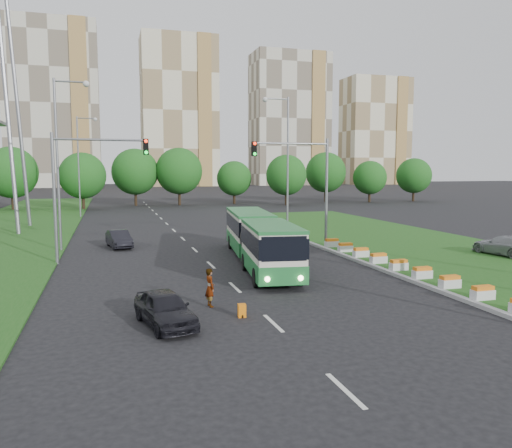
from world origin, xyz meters
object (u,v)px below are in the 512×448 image
object	(u,v)px
articulated_bus	(256,238)
shopping_trolley	(242,311)
car_median	(505,245)
traffic_mast_left	(82,177)
car_left_near	(165,308)
traffic_mast_median	(306,175)
pedestrian	(210,288)
car_left_far	(119,239)

from	to	relation	value
articulated_bus	shopping_trolley	distance (m)	11.46
car_median	traffic_mast_left	bearing A→B (deg)	-19.66
car_left_near	shopping_trolley	distance (m)	3.05
traffic_mast_median	shopping_trolley	world-z (taller)	traffic_mast_median
car_left_near	traffic_mast_left	bearing A→B (deg)	91.23
articulated_bus	pedestrian	distance (m)	10.06
traffic_mast_left	car_median	distance (m)	27.55
traffic_mast_left	pedestrian	world-z (taller)	traffic_mast_left
traffic_mast_left	shopping_trolley	size ratio (longest dim) A/B	15.14
pedestrian	traffic_mast_left	bearing A→B (deg)	16.28
traffic_mast_left	shopping_trolley	distance (m)	16.14
car_left_far	shopping_trolley	bearing A→B (deg)	-87.82
car_median	car_left_near	bearing A→B (deg)	12.46
articulated_bus	car_median	world-z (taller)	articulated_bus
articulated_bus	shopping_trolley	xyz separation A→B (m)	(-3.78, -10.74, -1.30)
traffic_mast_median	shopping_trolley	xyz separation A→B (m)	(-8.72, -14.90, -5.09)
car_median	shopping_trolley	xyz separation A→B (m)	(-20.09, -8.02, -0.54)
traffic_mast_left	car_median	xyz separation A→B (m)	(26.53, -5.88, -4.54)
car_left_far	car_median	distance (m)	26.95
traffic_mast_median	traffic_mast_left	size ratio (longest dim) A/B	1.00
articulated_bus	shopping_trolley	size ratio (longest dim) A/B	29.29
car_left_near	car_median	size ratio (longest dim) A/B	0.85
car_left_far	car_left_near	bearing A→B (deg)	-96.51
car_left_far	shopping_trolley	world-z (taller)	car_left_far
pedestrian	car_median	bearing A→B (deg)	-82.07
traffic_mast_median	car_left_far	size ratio (longest dim) A/B	2.06
traffic_mast_left	articulated_bus	size ratio (longest dim) A/B	0.52
traffic_mast_median	pedestrian	xyz separation A→B (m)	(-9.62, -13.04, -4.53)
traffic_mast_median	traffic_mast_left	bearing A→B (deg)	-176.23
traffic_mast_left	car_left_far	world-z (taller)	traffic_mast_left
car_left_near	car_left_far	world-z (taller)	car_left_near
car_left_near	car_median	xyz separation A→B (m)	(23.11, 8.24, 0.15)
traffic_mast_median	car_left_far	world-z (taller)	traffic_mast_median
car_left_near	shopping_trolley	size ratio (longest dim) A/B	7.30
traffic_mast_left	car_left_near	world-z (taller)	traffic_mast_left
shopping_trolley	traffic_mast_median	bearing A→B (deg)	64.41
traffic_mast_median	shopping_trolley	bearing A→B (deg)	-120.34
car_left_far	traffic_mast_left	bearing A→B (deg)	-121.12
traffic_mast_median	car_left_far	xyz separation A→B (m)	(-12.99, 4.65, -4.71)
car_median	pedestrian	bearing A→B (deg)	9.18
shopping_trolley	car_median	bearing A→B (deg)	26.52
articulated_bus	traffic_mast_left	bearing A→B (deg)	170.44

